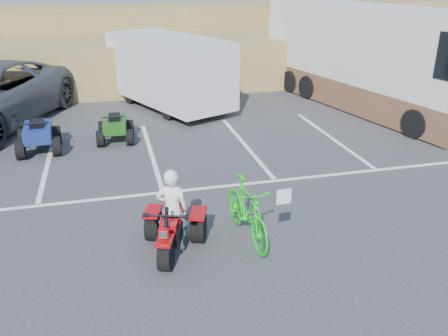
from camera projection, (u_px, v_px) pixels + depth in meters
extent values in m
plane|color=#353537|center=(180.00, 248.00, 8.59)|extent=(100.00, 100.00, 0.00)
cube|color=white|center=(48.00, 162.00, 12.46)|extent=(0.12, 5.00, 0.01)
cube|color=white|center=(151.00, 153.00, 13.06)|extent=(0.12, 5.00, 0.01)
cube|color=white|center=(245.00, 145.00, 13.67)|extent=(0.12, 5.00, 0.01)
cube|color=white|center=(331.00, 137.00, 14.27)|extent=(0.12, 5.00, 0.01)
cube|color=white|center=(410.00, 131.00, 14.88)|extent=(0.12, 5.00, 0.01)
cube|color=white|center=(163.00, 193.00, 10.74)|extent=(28.00, 0.12, 0.01)
cube|color=olive|center=(128.00, 61.00, 20.73)|extent=(40.00, 6.00, 2.00)
cube|color=olive|center=(122.00, 28.00, 23.48)|extent=(40.00, 4.00, 2.20)
imported|color=white|center=(172.00, 210.00, 8.32)|extent=(0.65, 0.53, 1.54)
imported|color=#14BF19|center=(247.00, 210.00, 8.71)|extent=(0.72, 1.98, 1.17)
cube|color=silver|center=(168.00, 69.00, 16.95)|extent=(4.17, 5.81, 2.25)
cylinder|color=black|center=(170.00, 98.00, 17.37)|extent=(2.06, 1.38, 0.63)
cube|color=silver|center=(370.00, 57.00, 16.86)|extent=(4.53, 10.00, 3.49)
cube|color=brown|center=(366.00, 92.00, 17.35)|extent=(4.58, 10.01, 0.97)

